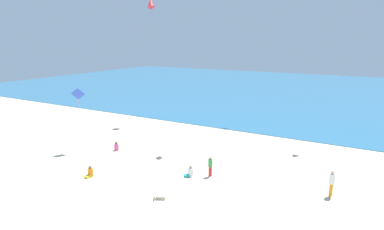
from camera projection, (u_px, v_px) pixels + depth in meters
ground_plane at (214, 180)px, 21.00m from camera, size 120.00×120.00×0.00m
ocean_water at (318, 92)px, 56.15m from camera, size 120.00×60.00×0.05m
beach_chair_near_camera at (159, 194)px, 18.54m from camera, size 0.82×0.74×0.56m
person_0 at (210, 165)px, 21.39m from camera, size 0.34×0.34×1.39m
person_1 at (90, 173)px, 21.46m from camera, size 0.38×0.62×0.75m
person_2 at (117, 147)px, 26.62m from camera, size 0.60×0.66×0.74m
person_3 at (190, 172)px, 21.50m from camera, size 0.64×0.68×0.78m
person_4 at (332, 181)px, 18.61m from camera, size 0.38×0.38×1.61m
kite_blue at (78, 94)px, 25.76m from camera, size 0.86×0.70×1.98m
kite_red at (151, 3)px, 33.92m from camera, size 1.31×1.31×1.68m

